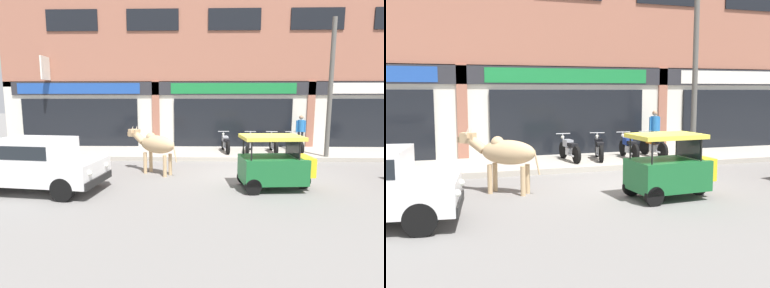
# 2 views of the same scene
# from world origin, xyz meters

# --- Properties ---
(ground_plane) EXTENTS (90.00, 90.00, 0.00)m
(ground_plane) POSITION_xyz_m (0.00, 0.00, 0.00)
(ground_plane) COLOR slate
(sidewalk) EXTENTS (19.00, 2.99, 0.17)m
(sidewalk) POSITION_xyz_m (0.00, 3.70, 0.09)
(sidewalk) COLOR #A8A093
(sidewalk) RESTS_ON ground
(shop_building) EXTENTS (23.00, 1.40, 10.47)m
(shop_building) POSITION_xyz_m (-0.00, 5.45, 5.05)
(shop_building) COLOR #9E604C
(shop_building) RESTS_ON ground
(cow) EXTENTS (1.88, 1.40, 1.61)m
(cow) POSITION_xyz_m (-3.15, 0.12, 1.01)
(cow) COLOR tan
(cow) RESTS_ON ground
(car_1) EXTENTS (3.75, 2.02, 1.46)m
(car_1) POSITION_xyz_m (-6.12, -1.88, 0.81)
(car_1) COLOR black
(car_1) RESTS_ON ground
(auto_rickshaw) EXTENTS (2.03, 1.28, 1.52)m
(auto_rickshaw) POSITION_xyz_m (0.46, -1.55, 0.66)
(auto_rickshaw) COLOR black
(auto_rickshaw) RESTS_ON ground
(motorcycle_0) EXTENTS (0.52, 1.81, 0.88)m
(motorcycle_0) POSITION_xyz_m (-0.48, 3.55, 0.56)
(motorcycle_0) COLOR black
(motorcycle_0) RESTS_ON sidewalk
(motorcycle_1) EXTENTS (0.68, 1.78, 0.88)m
(motorcycle_1) POSITION_xyz_m (0.57, 3.51, 0.56)
(motorcycle_1) COLOR black
(motorcycle_1) RESTS_ON sidewalk
(motorcycle_2) EXTENTS (0.52, 1.81, 0.88)m
(motorcycle_2) POSITION_xyz_m (1.66, 3.48, 0.56)
(motorcycle_2) COLOR black
(motorcycle_2) RESTS_ON sidewalk
(motorcycle_3) EXTENTS (0.52, 1.81, 0.88)m
(motorcycle_3) POSITION_xyz_m (2.63, 3.53, 0.56)
(motorcycle_3) COLOR black
(motorcycle_3) RESTS_ON sidewalk
(pedestrian) EXTENTS (0.49, 0.32, 1.60)m
(pedestrian) POSITION_xyz_m (3.17, 4.50, 1.16)
(pedestrian) COLOR #2D2D33
(pedestrian) RESTS_ON sidewalk
(utility_pole) EXTENTS (0.18, 0.18, 5.50)m
(utility_pole) POSITION_xyz_m (3.59, 2.50, 2.92)
(utility_pole) COLOR #595651
(utility_pole) RESTS_ON sidewalk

